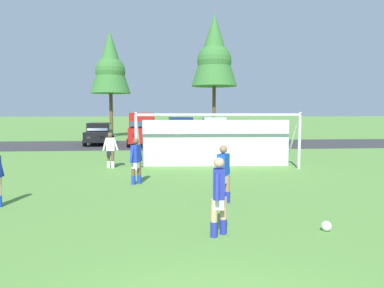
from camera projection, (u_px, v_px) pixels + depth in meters
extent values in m
plane|color=#598C3D|center=(172.00, 162.00, 18.53)|extent=(400.00, 400.00, 0.00)
cube|color=#333335|center=(168.00, 145.00, 28.61)|extent=(52.00, 8.40, 0.01)
sphere|color=white|center=(326.00, 226.00, 7.79)|extent=(0.22, 0.22, 0.22)
sphere|color=black|center=(326.00, 226.00, 7.79)|extent=(0.08, 0.08, 0.08)
sphere|color=red|center=(329.00, 226.00, 7.80)|extent=(0.07, 0.07, 0.07)
cylinder|color=white|center=(299.00, 142.00, 16.23)|extent=(0.12, 0.12, 2.44)
cylinder|color=white|center=(136.00, 143.00, 15.96)|extent=(0.12, 0.12, 2.44)
cylinder|color=white|center=(219.00, 115.00, 15.99)|extent=(7.32, 0.47, 0.12)
cylinder|color=white|center=(293.00, 138.00, 17.12)|extent=(0.18, 1.95, 2.46)
cylinder|color=white|center=(138.00, 138.00, 16.84)|extent=(0.18, 1.95, 2.46)
cube|color=silver|center=(216.00, 143.00, 17.10)|extent=(6.95, 0.38, 2.20)
cylinder|color=#936B4C|center=(227.00, 189.00, 10.23)|extent=(0.14, 0.14, 0.80)
cylinder|color=#936B4C|center=(219.00, 189.00, 10.13)|extent=(0.14, 0.14, 0.80)
cylinder|color=#232D99|center=(227.00, 197.00, 10.25)|extent=(0.15, 0.15, 0.32)
cylinder|color=#232D99|center=(219.00, 198.00, 10.15)|extent=(0.15, 0.15, 0.32)
cube|color=silver|center=(223.00, 178.00, 10.15)|extent=(0.37, 0.40, 0.28)
cube|color=blue|center=(223.00, 165.00, 10.12)|extent=(0.40, 0.45, 0.60)
sphere|color=#936B4C|center=(223.00, 149.00, 10.08)|extent=(0.22, 0.22, 0.22)
cylinder|color=blue|center=(228.00, 164.00, 10.32)|extent=(0.20, 0.24, 0.55)
cylinder|color=blue|center=(218.00, 166.00, 9.91)|extent=(0.20, 0.24, 0.55)
cylinder|color=#1E38B7|center=(1.00, 167.00, 9.84)|extent=(0.15, 0.24, 0.55)
cylinder|color=brown|center=(113.00, 159.00, 16.53)|extent=(0.14, 0.14, 0.80)
cylinder|color=brown|center=(109.00, 159.00, 16.65)|extent=(0.14, 0.14, 0.80)
cylinder|color=white|center=(113.00, 165.00, 16.55)|extent=(0.15, 0.15, 0.32)
cylinder|color=white|center=(109.00, 164.00, 16.67)|extent=(0.15, 0.15, 0.32)
cube|color=black|center=(110.00, 152.00, 16.56)|extent=(0.36, 0.25, 0.28)
cube|color=silver|center=(110.00, 144.00, 16.53)|extent=(0.40, 0.27, 0.60)
sphere|color=brown|center=(110.00, 135.00, 16.49)|extent=(0.22, 0.22, 0.22)
cylinder|color=silver|center=(116.00, 145.00, 16.53)|extent=(0.24, 0.11, 0.55)
cylinder|color=silver|center=(105.00, 145.00, 16.53)|extent=(0.24, 0.11, 0.55)
cylinder|color=tan|center=(223.00, 215.00, 7.59)|extent=(0.14, 0.14, 0.80)
cylinder|color=tan|center=(214.00, 218.00, 7.40)|extent=(0.14, 0.14, 0.80)
cylinder|color=#232D99|center=(223.00, 226.00, 7.61)|extent=(0.15, 0.15, 0.32)
cylinder|color=#232D99|center=(214.00, 229.00, 7.42)|extent=(0.15, 0.15, 0.32)
cube|color=silver|center=(219.00, 202.00, 7.46)|extent=(0.27, 0.37, 0.28)
cube|color=#232D99|center=(219.00, 183.00, 7.43)|extent=(0.30, 0.41, 0.60)
sphere|color=tan|center=(219.00, 163.00, 7.39)|extent=(0.22, 0.22, 0.22)
cylinder|color=#232D99|center=(221.00, 182.00, 7.68)|extent=(0.12, 0.24, 0.55)
cylinder|color=#232D99|center=(217.00, 187.00, 7.19)|extent=(0.12, 0.24, 0.55)
cylinder|color=brown|center=(139.00, 173.00, 12.95)|extent=(0.14, 0.14, 0.80)
cylinder|color=brown|center=(133.00, 173.00, 12.80)|extent=(0.14, 0.14, 0.80)
cylinder|color=#1E38B7|center=(139.00, 179.00, 12.97)|extent=(0.15, 0.15, 0.32)
cylinder|color=#1E38B7|center=(133.00, 180.00, 12.82)|extent=(0.15, 0.15, 0.32)
cube|color=silver|center=(136.00, 164.00, 12.84)|extent=(0.34, 0.40, 0.28)
cube|color=#1E38B7|center=(136.00, 154.00, 12.81)|extent=(0.37, 0.44, 0.60)
sphere|color=brown|center=(136.00, 141.00, 12.77)|extent=(0.22, 0.22, 0.22)
cylinder|color=#1E38B7|center=(140.00, 153.00, 13.04)|extent=(0.17, 0.25, 0.55)
cylinder|color=#1E38B7|center=(132.00, 155.00, 12.59)|extent=(0.17, 0.25, 0.55)
cube|color=black|center=(99.00, 136.00, 28.45)|extent=(1.94, 4.26, 0.76)
cube|color=black|center=(99.00, 127.00, 28.54)|extent=(1.73, 2.16, 0.64)
cube|color=#28384C|center=(98.00, 128.00, 27.58)|extent=(1.54, 0.37, 0.55)
cube|color=#28384C|center=(110.00, 127.00, 28.64)|extent=(0.10, 1.79, 0.45)
cube|color=white|center=(102.00, 137.00, 26.47)|extent=(0.28, 0.09, 0.20)
cube|color=white|center=(88.00, 137.00, 26.35)|extent=(0.28, 0.09, 0.20)
cube|color=#B21414|center=(108.00, 134.00, 30.55)|extent=(0.28, 0.09, 0.20)
cube|color=#B21414|center=(96.00, 134.00, 30.43)|extent=(0.28, 0.09, 0.20)
cylinder|color=black|center=(109.00, 142.00, 27.31)|extent=(0.26, 0.65, 0.64)
cylinder|color=black|center=(85.00, 142.00, 27.09)|extent=(0.26, 0.65, 0.64)
cylinder|color=black|center=(113.00, 139.00, 29.88)|extent=(0.26, 0.65, 0.64)
cylinder|color=black|center=(90.00, 140.00, 29.67)|extent=(0.26, 0.65, 0.64)
cube|color=red|center=(142.00, 134.00, 27.83)|extent=(2.17, 4.88, 1.10)
cube|color=red|center=(142.00, 120.00, 27.93)|extent=(1.98, 4.18, 1.10)
cube|color=#28384C|center=(142.00, 121.00, 25.98)|extent=(1.68, 0.53, 0.91)
cube|color=#28384C|center=(154.00, 120.00, 28.04)|extent=(0.19, 3.48, 0.77)
cube|color=white|center=(149.00, 135.00, 25.56)|extent=(0.28, 0.09, 0.20)
cube|color=white|center=(134.00, 136.00, 25.42)|extent=(0.28, 0.09, 0.20)
cube|color=#B21414|center=(149.00, 132.00, 30.22)|extent=(0.28, 0.09, 0.20)
cube|color=#B21414|center=(136.00, 132.00, 30.08)|extent=(0.28, 0.09, 0.20)
cylinder|color=black|center=(155.00, 143.00, 26.53)|extent=(0.27, 0.65, 0.64)
cylinder|color=black|center=(128.00, 143.00, 26.28)|extent=(0.27, 0.65, 0.64)
cylinder|color=black|center=(154.00, 140.00, 29.47)|extent=(0.27, 0.65, 0.64)
cylinder|color=black|center=(130.00, 140.00, 29.22)|extent=(0.27, 0.65, 0.64)
cube|color=navy|center=(181.00, 134.00, 29.31)|extent=(2.07, 4.67, 1.00)
cube|color=navy|center=(180.00, 122.00, 29.43)|extent=(1.86, 3.06, 0.84)
cube|color=#28384C|center=(182.00, 123.00, 28.03)|extent=(1.63, 0.44, 0.71)
cube|color=#28384C|center=(191.00, 122.00, 29.54)|extent=(0.14, 2.55, 0.59)
cube|color=white|center=(190.00, 135.00, 27.14)|extent=(0.28, 0.09, 0.20)
cube|color=white|center=(176.00, 135.00, 27.01)|extent=(0.28, 0.09, 0.20)
cube|color=#B21414|center=(184.00, 132.00, 31.61)|extent=(0.28, 0.09, 0.20)
cube|color=#B21414|center=(172.00, 132.00, 31.48)|extent=(0.28, 0.09, 0.20)
cylinder|color=black|center=(194.00, 141.00, 28.07)|extent=(0.26, 0.65, 0.64)
cylinder|color=black|center=(170.00, 141.00, 27.83)|extent=(0.26, 0.65, 0.64)
cylinder|color=black|center=(190.00, 138.00, 30.88)|extent=(0.26, 0.65, 0.64)
cylinder|color=black|center=(168.00, 139.00, 30.65)|extent=(0.26, 0.65, 0.64)
cube|color=#B2B2BC|center=(214.00, 133.00, 29.61)|extent=(2.19, 4.71, 1.00)
cube|color=#B2B2BC|center=(214.00, 122.00, 29.73)|extent=(1.94, 3.11, 0.84)
cube|color=#28384C|center=(215.00, 123.00, 28.31)|extent=(1.64, 0.48, 0.71)
cube|color=#28384C|center=(224.00, 122.00, 29.75)|extent=(0.20, 2.55, 0.59)
cube|color=white|center=(223.00, 135.00, 27.36)|extent=(0.28, 0.10, 0.20)
cube|color=white|center=(210.00, 135.00, 27.34)|extent=(0.28, 0.10, 0.20)
cube|color=#B21414|center=(218.00, 131.00, 31.87)|extent=(0.28, 0.10, 0.20)
cube|color=#B21414|center=(206.00, 131.00, 31.84)|extent=(0.28, 0.10, 0.20)
cylinder|color=black|center=(227.00, 141.00, 28.25)|extent=(0.28, 0.65, 0.64)
cylinder|color=black|center=(203.00, 141.00, 28.21)|extent=(0.28, 0.65, 0.64)
cylinder|color=black|center=(224.00, 138.00, 31.09)|extent=(0.28, 0.65, 0.64)
cylinder|color=black|center=(202.00, 138.00, 31.05)|extent=(0.28, 0.65, 0.64)
cube|color=silver|center=(265.00, 135.00, 29.42)|extent=(1.85, 4.22, 0.76)
cube|color=silver|center=(265.00, 126.00, 29.51)|extent=(1.68, 2.12, 0.64)
cube|color=#28384C|center=(268.00, 127.00, 28.54)|extent=(1.53, 0.33, 0.55)
cube|color=#28384C|center=(275.00, 126.00, 29.57)|extent=(0.06, 1.79, 0.45)
cube|color=white|center=(279.00, 136.00, 27.40)|extent=(0.28, 0.08, 0.20)
cube|color=white|center=(266.00, 136.00, 27.33)|extent=(0.28, 0.08, 0.20)
cube|color=#B21414|center=(264.00, 133.00, 31.50)|extent=(0.28, 0.08, 0.20)
cube|color=#B21414|center=(253.00, 133.00, 31.42)|extent=(0.28, 0.08, 0.20)
cylinder|color=black|center=(281.00, 141.00, 28.22)|extent=(0.25, 0.64, 0.64)
cylinder|color=black|center=(258.00, 141.00, 28.09)|extent=(0.25, 0.64, 0.64)
cylinder|color=black|center=(271.00, 138.00, 30.81)|extent=(0.25, 0.64, 0.64)
cylinder|color=black|center=(250.00, 139.00, 30.68)|extent=(0.25, 0.64, 0.64)
cylinder|color=brown|center=(111.00, 115.00, 37.15)|extent=(0.36, 0.36, 4.49)
cone|color=#387533|center=(110.00, 62.00, 36.67)|extent=(4.04, 4.04, 6.29)
sphere|color=#387533|center=(110.00, 72.00, 36.75)|extent=(3.03, 3.03, 3.03)
cylinder|color=brown|center=(214.00, 112.00, 37.57)|extent=(0.36, 0.36, 5.24)
cone|color=#387533|center=(214.00, 50.00, 37.02)|extent=(4.72, 4.72, 7.34)
sphere|color=#387533|center=(214.00, 61.00, 37.12)|extent=(3.54, 3.54, 3.54)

